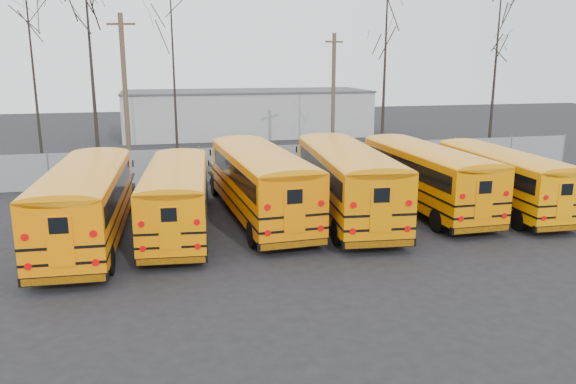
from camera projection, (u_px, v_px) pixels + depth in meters
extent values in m
plane|color=black|center=(330.00, 242.00, 21.56)|extent=(120.00, 120.00, 0.00)
cube|color=gray|center=(268.00, 163.00, 32.69)|extent=(40.00, 0.04, 2.00)
cube|color=#9E9D99|center=(247.00, 114.00, 51.85)|extent=(22.00, 8.00, 4.00)
cylinder|color=black|center=(35.00, 265.00, 17.82)|extent=(0.33, 1.01, 1.00)
cylinder|color=black|center=(109.00, 260.00, 18.23)|extent=(0.33, 1.01, 1.00)
cylinder|color=black|center=(80.00, 201.00, 25.85)|extent=(0.33, 1.01, 1.00)
cylinder|color=black|center=(131.00, 199.00, 26.26)|extent=(0.33, 1.01, 1.00)
cube|color=orange|center=(86.00, 202.00, 20.86)|extent=(2.95, 9.40, 2.35)
cube|color=orange|center=(106.00, 188.00, 26.27)|extent=(2.33, 1.81, 1.00)
cube|color=black|center=(84.00, 190.00, 20.55)|extent=(2.94, 8.41, 0.70)
cube|color=black|center=(91.00, 215.00, 21.84)|extent=(3.06, 11.12, 0.09)
cube|color=black|center=(90.00, 203.00, 21.73)|extent=(3.06, 11.12, 0.09)
cube|color=black|center=(65.00, 279.00, 16.79)|extent=(2.57, 0.34, 0.28)
cube|color=black|center=(109.00, 195.00, 27.17)|extent=(2.41, 0.32, 0.26)
cube|color=orange|center=(60.00, 242.00, 16.41)|extent=(0.75, 0.08, 1.55)
cylinder|color=#B20505|center=(28.00, 267.00, 16.39)|extent=(0.22, 0.05, 0.22)
cylinder|color=#B20505|center=(96.00, 262.00, 16.73)|extent=(0.22, 0.05, 0.22)
cylinder|color=#B20505|center=(25.00, 237.00, 16.19)|extent=(0.22, 0.05, 0.22)
cylinder|color=#B20505|center=(93.00, 234.00, 16.53)|extent=(0.22, 0.05, 0.22)
cylinder|color=black|center=(143.00, 248.00, 19.48)|extent=(0.35, 0.95, 0.93)
cylinder|color=black|center=(204.00, 246.00, 19.76)|extent=(0.35, 0.95, 0.93)
cylinder|color=black|center=(161.00, 196.00, 26.99)|extent=(0.35, 0.95, 0.93)
cylinder|color=black|center=(205.00, 194.00, 27.27)|extent=(0.35, 0.95, 0.93)
cube|color=orange|center=(177.00, 196.00, 22.28)|extent=(3.13, 8.80, 2.18)
cube|color=orange|center=(183.00, 184.00, 27.34)|extent=(2.23, 1.77, 0.93)
cube|color=black|center=(176.00, 185.00, 21.99)|extent=(3.08, 7.89, 0.65)
cube|color=black|center=(179.00, 208.00, 23.19)|extent=(3.31, 10.39, 0.08)
cube|color=black|center=(178.00, 197.00, 23.08)|extent=(3.31, 10.39, 0.08)
cube|color=black|center=(171.00, 260.00, 18.47)|extent=(2.38, 0.43, 0.26)
cube|color=black|center=(184.00, 191.00, 28.17)|extent=(2.23, 0.40, 0.24)
cube|color=orange|center=(170.00, 229.00, 18.12)|extent=(0.70, 0.10, 1.44)
cylinder|color=#B20505|center=(143.00, 249.00, 18.14)|extent=(0.21, 0.06, 0.20)
cylinder|color=#B20505|center=(198.00, 246.00, 18.38)|extent=(0.21, 0.06, 0.20)
cylinder|color=#B20505|center=(141.00, 224.00, 17.95)|extent=(0.21, 0.06, 0.20)
cylinder|color=#B20505|center=(197.00, 222.00, 18.18)|extent=(0.21, 0.06, 0.20)
cylinder|color=black|center=(253.00, 234.00, 20.88)|extent=(0.35, 1.05, 1.03)
cylinder|color=black|center=(312.00, 229.00, 21.53)|extent=(0.35, 1.05, 1.03)
cylinder|color=black|center=(215.00, 186.00, 28.96)|extent=(0.35, 1.05, 1.03)
cylinder|color=black|center=(259.00, 183.00, 29.61)|extent=(0.35, 1.05, 1.03)
cube|color=orange|center=(261.00, 182.00, 24.05)|extent=(3.13, 9.72, 2.42)
cube|color=orange|center=(235.00, 173.00, 29.50)|extent=(2.42, 1.88, 1.03)
cube|color=black|center=(262.00, 171.00, 23.74)|extent=(3.11, 8.70, 0.72)
cube|color=black|center=(257.00, 195.00, 25.04)|extent=(3.26, 11.50, 0.09)
cube|color=black|center=(257.00, 183.00, 24.92)|extent=(3.26, 11.50, 0.09)
cube|color=black|center=(294.00, 244.00, 19.97)|extent=(2.65, 0.38, 0.29)
cube|color=black|center=(233.00, 181.00, 30.40)|extent=(2.48, 0.35, 0.27)
cube|color=orange|center=(295.00, 211.00, 19.58)|extent=(0.77, 0.09, 1.60)
cylinder|color=#B20505|center=(268.00, 233.00, 19.46)|extent=(0.23, 0.05, 0.23)
cylinder|color=#B20505|center=(321.00, 228.00, 20.01)|extent=(0.23, 0.05, 0.23)
cylinder|color=#B20505|center=(268.00, 207.00, 19.25)|extent=(0.23, 0.05, 0.23)
cylinder|color=#B20505|center=(321.00, 203.00, 19.79)|extent=(0.23, 0.05, 0.23)
cylinder|color=black|center=(338.00, 232.00, 21.13)|extent=(0.39, 1.07, 1.05)
cylinder|color=black|center=(398.00, 229.00, 21.46)|extent=(0.39, 1.07, 1.05)
cylinder|color=black|center=(300.00, 182.00, 29.65)|extent=(0.39, 1.07, 1.05)
cylinder|color=black|center=(343.00, 181.00, 29.97)|extent=(0.39, 1.07, 1.05)
cube|color=orange|center=(347.00, 180.00, 24.30)|extent=(3.51, 9.98, 2.47)
cube|color=orange|center=(320.00, 171.00, 30.04)|extent=(2.52, 2.00, 1.05)
cube|color=black|center=(349.00, 168.00, 23.98)|extent=(3.46, 8.94, 0.74)
cube|color=black|center=(342.00, 192.00, 25.34)|extent=(3.71, 11.79, 0.09)
cube|color=black|center=(342.00, 181.00, 25.22)|extent=(3.71, 11.79, 0.09)
cube|color=black|center=(379.00, 243.00, 19.99)|extent=(2.70, 0.48, 0.29)
cube|color=black|center=(317.00, 178.00, 30.99)|extent=(2.53, 0.44, 0.27)
cube|color=orange|center=(381.00, 210.00, 19.59)|extent=(0.79, 0.11, 1.63)
cylinder|color=#B20505|center=(353.00, 231.00, 19.61)|extent=(0.23, 0.06, 0.23)
cylinder|color=#B20505|center=(408.00, 229.00, 19.88)|extent=(0.23, 0.06, 0.23)
cylinder|color=#B20505|center=(354.00, 205.00, 19.39)|extent=(0.23, 0.06, 0.23)
cylinder|color=#B20505|center=(409.00, 203.00, 19.67)|extent=(0.23, 0.06, 0.23)
cylinder|color=black|center=(438.00, 220.00, 22.74)|extent=(0.29, 0.99, 0.99)
cylinder|color=black|center=(487.00, 217.00, 23.26)|extent=(0.29, 0.99, 0.99)
cylinder|color=black|center=(363.00, 179.00, 30.57)|extent=(0.29, 0.99, 0.99)
cylinder|color=black|center=(401.00, 177.00, 31.10)|extent=(0.29, 0.99, 0.99)
cube|color=orange|center=(427.00, 176.00, 25.76)|extent=(2.57, 9.21, 2.32)
cube|color=orange|center=(380.00, 168.00, 31.05)|extent=(2.24, 1.70, 0.99)
cube|color=black|center=(430.00, 165.00, 25.46)|extent=(2.59, 8.22, 0.69)
cube|color=black|center=(418.00, 187.00, 26.72)|extent=(2.61, 10.91, 0.09)
cube|color=black|center=(418.00, 177.00, 26.61)|extent=(2.61, 10.91, 0.09)
cube|color=black|center=(480.00, 229.00, 21.80)|extent=(2.53, 0.24, 0.28)
cube|color=black|center=(374.00, 175.00, 31.92)|extent=(2.37, 0.22, 0.26)
cube|color=orange|center=(484.00, 200.00, 21.42)|extent=(0.74, 0.05, 1.53)
cylinder|color=#B20505|center=(461.00, 219.00, 21.35)|extent=(0.22, 0.04, 0.22)
cylinder|color=#B20505|center=(504.00, 216.00, 21.79)|extent=(0.22, 0.04, 0.22)
cylinder|color=#B20505|center=(463.00, 196.00, 21.15)|extent=(0.22, 0.04, 0.22)
cylinder|color=#B20505|center=(506.00, 193.00, 21.59)|extent=(0.22, 0.04, 0.22)
cylinder|color=black|center=(519.00, 220.00, 22.98)|extent=(0.29, 0.93, 0.92)
cylinder|color=black|center=(564.00, 217.00, 23.38)|extent=(0.29, 0.93, 0.92)
cylinder|color=black|center=(435.00, 181.00, 30.36)|extent=(0.29, 0.93, 0.92)
cylinder|color=black|center=(470.00, 179.00, 30.76)|extent=(0.29, 0.93, 0.92)
cube|color=orange|center=(503.00, 178.00, 25.79)|extent=(2.60, 8.64, 2.16)
cube|color=orange|center=(450.00, 171.00, 30.76)|extent=(2.13, 1.64, 0.92)
cube|color=black|center=(506.00, 168.00, 25.50)|extent=(2.61, 7.72, 0.64)
cube|color=black|center=(493.00, 188.00, 26.69)|extent=(2.69, 10.23, 0.08)
cube|color=black|center=(494.00, 179.00, 26.58)|extent=(2.69, 10.23, 0.08)
cube|color=black|center=(561.00, 228.00, 22.05)|extent=(2.36, 0.29, 0.26)
cube|color=black|center=(443.00, 177.00, 31.58)|extent=(2.22, 0.26, 0.24)
cube|color=orange|center=(566.00, 201.00, 21.70)|extent=(0.69, 0.06, 1.43)
cylinder|color=#B20505|center=(544.00, 218.00, 21.67)|extent=(0.20, 0.04, 0.20)
cylinder|color=#B20505|center=(546.00, 197.00, 21.48)|extent=(0.20, 0.04, 0.20)
cylinder|color=brown|center=(125.00, 95.00, 33.98)|extent=(0.30, 0.30, 9.53)
cube|color=brown|center=(121.00, 24.00, 33.03)|extent=(1.66, 0.60, 0.13)
cylinder|color=#4C3C2B|center=(333.00, 97.00, 38.77)|extent=(0.27, 0.27, 8.61)
cube|color=#4C3C2B|center=(334.00, 42.00, 37.91)|extent=(1.45, 0.71, 0.11)
cone|color=black|center=(33.00, 69.00, 33.78)|extent=(0.26, 0.26, 12.64)
cone|color=black|center=(92.00, 78.00, 31.63)|extent=(0.26, 0.26, 11.65)
cone|color=black|center=(174.00, 70.00, 33.70)|extent=(0.26, 0.26, 12.52)
cone|color=black|center=(385.00, 71.00, 37.51)|extent=(0.26, 0.26, 12.20)
cone|color=black|center=(495.00, 73.00, 40.63)|extent=(0.26, 0.26, 11.86)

